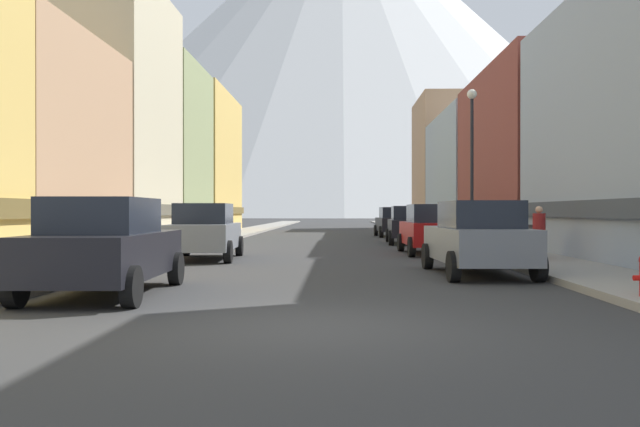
% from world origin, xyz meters
% --- Properties ---
extents(ground_plane, '(400.00, 400.00, 0.00)m').
position_xyz_m(ground_plane, '(0.00, 0.00, 0.00)').
color(ground_plane, '#323232').
extents(sidewalk_left, '(2.50, 100.00, 0.15)m').
position_xyz_m(sidewalk_left, '(-6.25, 35.00, 0.07)').
color(sidewalk_left, gray).
rests_on(sidewalk_left, ground).
extents(sidewalk_right, '(2.50, 100.00, 0.15)m').
position_xyz_m(sidewalk_right, '(6.25, 35.00, 0.07)').
color(sidewalk_right, gray).
rests_on(sidewalk_right, ground).
extents(storefront_left_2, '(9.10, 8.02, 11.50)m').
position_xyz_m(storefront_left_2, '(-11.90, 20.74, 5.57)').
color(storefront_left_2, beige).
rests_on(storefront_left_2, ground).
extents(storefront_left_3, '(6.72, 8.03, 9.99)m').
position_xyz_m(storefront_left_3, '(-10.71, 29.04, 4.83)').
color(storefront_left_3, '#8C9966').
rests_on(storefront_left_3, ground).
extents(storefront_left_4, '(6.82, 11.81, 10.18)m').
position_xyz_m(storefront_left_4, '(-10.76, 39.54, 4.92)').
color(storefront_left_4, '#D8B259').
rests_on(storefront_left_4, ground).
extents(storefront_right_2, '(9.53, 13.04, 8.44)m').
position_xyz_m(storefront_right_2, '(12.11, 23.91, 4.07)').
color(storefront_right_2, brown).
rests_on(storefront_right_2, ground).
extents(storefront_right_3, '(7.11, 13.89, 8.31)m').
position_xyz_m(storefront_right_3, '(10.91, 37.88, 4.00)').
color(storefront_right_3, '#99A5B2').
rests_on(storefront_right_3, ground).
extents(storefront_right_4, '(7.93, 9.76, 11.49)m').
position_xyz_m(storefront_right_4, '(11.32, 49.93, 5.57)').
color(storefront_right_4, tan).
rests_on(storefront_right_4, ground).
extents(car_left_0, '(2.18, 4.46, 1.78)m').
position_xyz_m(car_left_0, '(-3.80, 3.17, 0.90)').
color(car_left_0, black).
rests_on(car_left_0, ground).
extents(car_left_1, '(2.25, 4.48, 1.78)m').
position_xyz_m(car_left_1, '(-3.80, 12.15, 0.90)').
color(car_left_1, slate).
rests_on(car_left_1, ground).
extents(car_right_0, '(2.20, 4.46, 1.78)m').
position_xyz_m(car_right_0, '(3.80, 7.19, 0.90)').
color(car_right_0, slate).
rests_on(car_right_0, ground).
extents(car_right_1, '(2.12, 4.43, 1.78)m').
position_xyz_m(car_right_1, '(3.80, 14.99, 0.90)').
color(car_right_1, '#9E1111').
rests_on(car_right_1, ground).
extents(car_right_2, '(2.19, 4.46, 1.78)m').
position_xyz_m(car_right_2, '(3.80, 22.49, 0.90)').
color(car_right_2, black).
rests_on(car_right_2, ground).
extents(car_right_3, '(2.19, 4.46, 1.78)m').
position_xyz_m(car_right_3, '(3.80, 31.20, 0.90)').
color(car_right_3, black).
rests_on(car_right_3, ground).
extents(trash_bin_right, '(0.59, 0.59, 0.98)m').
position_xyz_m(trash_bin_right, '(6.35, 11.36, 0.64)').
color(trash_bin_right, '#4C5156').
rests_on(trash_bin_right, sidewalk_right).
extents(potted_plant_0, '(0.74, 0.74, 0.99)m').
position_xyz_m(potted_plant_0, '(-7.00, 12.71, 0.71)').
color(potted_plant_0, gray).
rests_on(potted_plant_0, sidewalk_left).
extents(pedestrian_0, '(0.36, 0.36, 1.54)m').
position_xyz_m(pedestrian_0, '(6.25, 10.46, 0.85)').
color(pedestrian_0, maroon).
rests_on(pedestrian_0, sidewalk_right).
extents(pedestrian_1, '(0.36, 0.36, 1.57)m').
position_xyz_m(pedestrian_1, '(6.25, 21.85, 0.87)').
color(pedestrian_1, '#333338').
rests_on(pedestrian_1, sidewalk_right).
extents(streetlamp_right, '(0.36, 0.36, 5.86)m').
position_xyz_m(streetlamp_right, '(5.35, 15.58, 3.99)').
color(streetlamp_right, black).
rests_on(streetlamp_right, sidewalk_right).
extents(mountain_backdrop, '(256.42, 256.42, 130.61)m').
position_xyz_m(mountain_backdrop, '(1.74, 260.00, 65.31)').
color(mountain_backdrop, silver).
rests_on(mountain_backdrop, ground).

